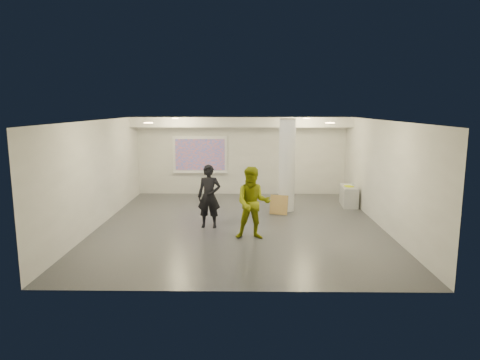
{
  "coord_description": "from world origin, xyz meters",
  "views": [
    {
      "loc": [
        0.18,
        -11.92,
        3.36
      ],
      "look_at": [
        0.0,
        0.4,
        1.25
      ],
      "focal_mm": 32.0,
      "sensor_mm": 36.0,
      "label": 1
    }
  ],
  "objects_px": {
    "column": "(287,165)",
    "credenza": "(349,196)",
    "woman": "(209,196)",
    "man": "(253,203)",
    "projection_screen": "(200,155)"
  },
  "relations": [
    {
      "from": "credenza",
      "to": "woman",
      "type": "height_order",
      "value": "woman"
    },
    {
      "from": "column",
      "to": "credenza",
      "type": "xyz_separation_m",
      "value": [
        2.22,
        0.73,
        -1.16
      ]
    },
    {
      "from": "projection_screen",
      "to": "credenza",
      "type": "distance_m",
      "value": 5.78
    },
    {
      "from": "woman",
      "to": "man",
      "type": "height_order",
      "value": "man"
    },
    {
      "from": "projection_screen",
      "to": "woman",
      "type": "height_order",
      "value": "projection_screen"
    },
    {
      "from": "column",
      "to": "credenza",
      "type": "bearing_deg",
      "value": 18.15
    },
    {
      "from": "projection_screen",
      "to": "man",
      "type": "distance_m",
      "value": 6.08
    },
    {
      "from": "column",
      "to": "credenza",
      "type": "height_order",
      "value": "column"
    },
    {
      "from": "projection_screen",
      "to": "woman",
      "type": "xyz_separation_m",
      "value": [
        0.74,
        -4.68,
        -0.64
      ]
    },
    {
      "from": "column",
      "to": "projection_screen",
      "type": "bearing_deg",
      "value": 139.44
    },
    {
      "from": "woman",
      "to": "man",
      "type": "distance_m",
      "value": 1.6
    },
    {
      "from": "credenza",
      "to": "woman",
      "type": "xyz_separation_m",
      "value": [
        -4.58,
        -2.76,
        0.55
      ]
    },
    {
      "from": "credenza",
      "to": "man",
      "type": "height_order",
      "value": "man"
    },
    {
      "from": "man",
      "to": "credenza",
      "type": "bearing_deg",
      "value": 49.03
    },
    {
      "from": "man",
      "to": "column",
      "type": "bearing_deg",
      "value": 70.12
    }
  ]
}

